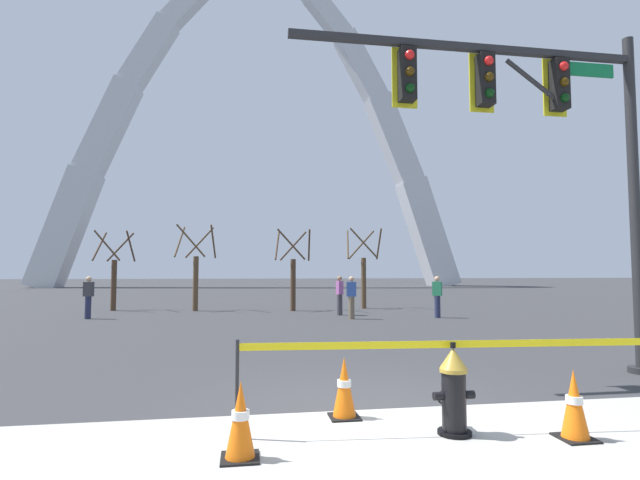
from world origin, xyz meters
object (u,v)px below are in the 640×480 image
(traffic_signal_gantry, at_px, (543,128))
(pedestrian_near_trees, at_px, (351,297))
(traffic_cone_by_hydrant, at_px, (574,405))
(traffic_cone_curb_edge, at_px, (344,388))
(fire_hydrant, at_px, (453,391))
(pedestrian_standing_center, at_px, (88,297))
(monument_arch, at_px, (258,139))
(pedestrian_walking_left, at_px, (437,296))
(pedestrian_walking_right, at_px, (340,295))
(traffic_cone_mid_sidewalk, at_px, (240,421))

(traffic_signal_gantry, height_order, pedestrian_near_trees, traffic_signal_gantry)
(traffic_cone_by_hydrant, relative_size, traffic_cone_curb_edge, 1.00)
(fire_hydrant, bearing_deg, pedestrian_standing_center, 119.36)
(fire_hydrant, relative_size, traffic_signal_gantry, 0.15)
(traffic_cone_by_hydrant, xyz_separation_m, pedestrian_standing_center, (-9.19, 14.56, 0.46))
(monument_arch, distance_m, pedestrian_walking_left, 44.06)
(pedestrian_walking_left, bearing_deg, traffic_cone_by_hydrant, -106.85)
(pedestrian_standing_center, height_order, pedestrian_near_trees, same)
(monument_arch, height_order, pedestrian_walking_right, monument_arch)
(pedestrian_walking_left, bearing_deg, pedestrian_near_trees, 179.30)
(traffic_cone_curb_edge, bearing_deg, traffic_cone_mid_sidewalk, -138.29)
(traffic_cone_curb_edge, distance_m, pedestrian_walking_left, 13.33)
(pedestrian_standing_center, bearing_deg, fire_hydrant, -60.64)
(traffic_cone_by_hydrant, distance_m, pedestrian_walking_right, 14.61)
(monument_arch, xyz_separation_m, pedestrian_near_trees, (2.46, -40.16, -17.07))
(pedestrian_standing_center, relative_size, pedestrian_walking_right, 1.00)
(pedestrian_walking_right, relative_size, pedestrian_near_trees, 1.00)
(traffic_cone_curb_edge, bearing_deg, traffic_signal_gantry, 23.79)
(fire_hydrant, height_order, traffic_cone_curb_edge, fire_hydrant)
(fire_hydrant, xyz_separation_m, pedestrian_walking_left, (5.10, 12.59, 0.35))
(monument_arch, relative_size, pedestrian_walking_right, 31.68)
(traffic_cone_by_hydrant, height_order, pedestrian_near_trees, pedestrian_near_trees)
(traffic_signal_gantry, bearing_deg, fire_hydrant, -138.99)
(traffic_cone_by_hydrant, height_order, traffic_cone_mid_sidewalk, same)
(fire_hydrant, xyz_separation_m, traffic_cone_by_hydrant, (1.19, -0.34, -0.11))
(pedestrian_standing_center, xyz_separation_m, pedestrian_walking_right, (9.61, 0.04, 0.00))
(pedestrian_near_trees, bearing_deg, traffic_cone_curb_edge, -103.23)
(traffic_cone_mid_sidewalk, distance_m, pedestrian_near_trees, 13.57)
(pedestrian_standing_center, bearing_deg, traffic_cone_mid_sidewalk, -68.54)
(fire_hydrant, bearing_deg, pedestrian_walking_right, 83.53)
(pedestrian_near_trees, bearing_deg, traffic_cone_mid_sidewalk, -107.22)
(traffic_cone_curb_edge, xyz_separation_m, pedestrian_walking_right, (2.67, 13.49, 0.46))
(fire_hydrant, xyz_separation_m, pedestrian_walking_right, (1.62, 14.26, 0.35))
(traffic_cone_by_hydrant, height_order, traffic_signal_gantry, traffic_signal_gantry)
(pedestrian_near_trees, bearing_deg, pedestrian_walking_right, 94.29)
(traffic_signal_gantry, height_order, pedestrian_walking_left, traffic_signal_gantry)
(traffic_signal_gantry, relative_size, pedestrian_walking_right, 4.04)
(traffic_cone_by_hydrant, relative_size, pedestrian_walking_left, 0.46)
(traffic_signal_gantry, distance_m, pedestrian_walking_left, 10.91)
(traffic_signal_gantry, bearing_deg, pedestrian_walking_right, 96.03)
(pedestrian_walking_right, bearing_deg, pedestrian_near_trees, -85.71)
(fire_hydrant, bearing_deg, pedestrian_walking_left, 67.92)
(traffic_cone_by_hydrant, height_order, pedestrian_standing_center, pedestrian_standing_center)
(traffic_cone_curb_edge, xyz_separation_m, pedestrian_walking_left, (6.15, 11.82, 0.46))
(traffic_signal_gantry, relative_size, pedestrian_standing_center, 4.04)
(traffic_cone_mid_sidewalk, distance_m, pedestrian_walking_left, 14.88)
(traffic_cone_by_hydrant, relative_size, traffic_signal_gantry, 0.11)
(pedestrian_near_trees, bearing_deg, pedestrian_walking_left, -0.70)
(traffic_cone_mid_sidewalk, distance_m, pedestrian_walking_right, 15.11)
(traffic_cone_by_hydrant, bearing_deg, traffic_signal_gantry, 59.44)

